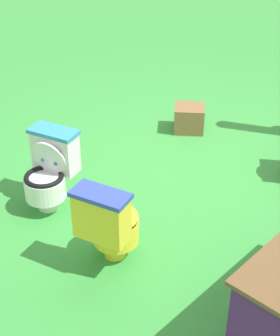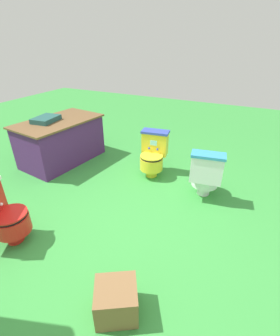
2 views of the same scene
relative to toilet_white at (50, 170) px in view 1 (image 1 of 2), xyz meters
name	(u,v)px [view 1 (image 1 of 2)]	position (x,y,z in m)	size (l,w,h in m)	color
ground	(191,174)	(-1.19, 0.77, -0.37)	(14.00, 14.00, 0.00)	green
toilet_white	(50,170)	(0.00, 0.00, 0.00)	(0.55, 0.47, 0.73)	white
toilet_yellow	(110,224)	(0.29, 0.92, 0.00)	(0.54, 0.47, 0.73)	yellow
small_crate	(189,118)	(-1.99, 0.25, -0.22)	(0.34, 0.31, 0.30)	brown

